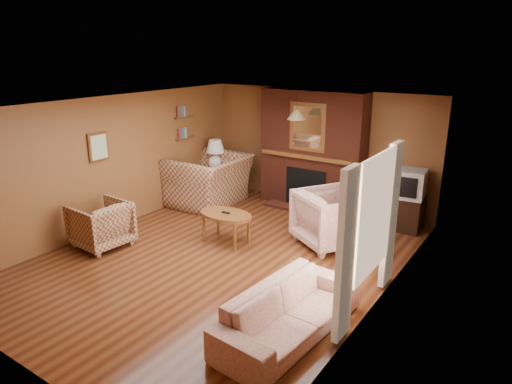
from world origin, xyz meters
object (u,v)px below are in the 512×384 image
Objects in this scene: floral_sofa at (289,312)px; table_lamp at (215,153)px; tv_stand at (406,213)px; crt_tv at (409,183)px; plaid_loveseat at (210,180)px; plaid_armchair at (101,224)px; floral_armchair at (331,218)px; coffee_table at (226,217)px; fireplace at (312,151)px; side_table at (216,182)px.

table_lamp is (-4.00, 3.64, 0.68)m from floral_sofa.
tv_stand is 1.04× the size of crt_tv.
plaid_loveseat reaches higher than plaid_armchair.
plaid_armchair is at bearing 66.27° from floral_armchair.
crt_tv is (4.15, 0.34, -0.10)m from table_lamp.
floral_armchair reaches higher than coffee_table.
floral_armchair is 1.55× the size of table_lamp.
fireplace is at bearing 82.93° from coffee_table.
table_lamp reaches higher than coffee_table.
table_lamp is at bearing -165.71° from fireplace.
plaid_loveseat is 0.74m from table_lamp.
crt_tv is (0.00, -0.01, 0.57)m from tv_stand.
floral_armchair reaches higher than tv_stand.
side_table is 4.16m from tv_stand.
table_lamp is (-3.30, 1.06, 0.50)m from floral_armchair.
fireplace is at bearing 156.74° from plaid_armchair.
table_lamp is at bearing -176.38° from tv_stand.
floral_sofa reaches higher than coffee_table.
crt_tv is at bearing 44.38° from coffee_table.
side_table is at bearing -157.48° from plaid_loveseat.
tv_stand is at bearing -89.71° from floral_armchair.
plaid_armchair is at bearing -138.07° from crt_tv.
table_lamp is at bearing 13.69° from floral_armchair.
crt_tv is (0.85, 1.40, 0.40)m from floral_armchair.
floral_armchair is 3.50m from table_lamp.
tv_stand is at bearing 135.98° from plaid_armchair.
fireplace is 2.23m from tv_stand.
crt_tv reaches higher than floral_sofa.
tv_stand is (4.15, 0.35, -0.66)m from table_lamp.
plaid_armchair is 3.87m from floral_sofa.
fireplace is 2.08m from crt_tv.
crt_tv is (2.36, 2.31, 0.41)m from coffee_table.
crt_tv reaches higher than side_table.
plaid_loveseat is at bearing 21.53° from floral_armchair.
plaid_loveseat reaches higher than floral_sofa.
fireplace is 2.23m from plaid_loveseat.
tv_stand is (4.00, 3.60, -0.08)m from plaid_armchair.
floral_sofa is (3.75, -3.12, -0.22)m from plaid_loveseat.
plaid_loveseat is 0.62m from side_table.
table_lamp is at bearing -175.26° from crt_tv.
floral_sofa is at bearing 88.21° from plaid_armchair.
table_lamp is 4.17m from crt_tv.
fireplace is at bearing 14.29° from table_lamp.
side_table is 4.20m from crt_tv.
side_table is (-0.25, 0.52, -0.21)m from plaid_loveseat.
plaid_loveseat is 4.88m from floral_sofa.
plaid_loveseat reaches higher than floral_armchair.
plaid_loveseat is 2.53× the size of tv_stand.
plaid_loveseat is 2.63× the size of crt_tv.
fireplace reaches higher than crt_tv.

